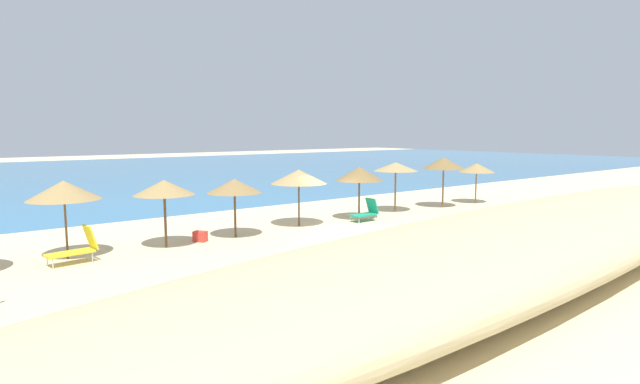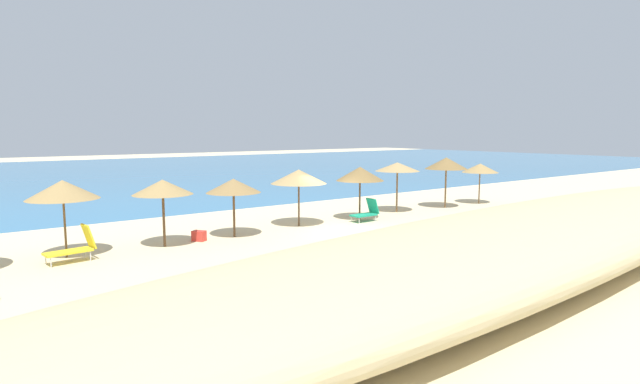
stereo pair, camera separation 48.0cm
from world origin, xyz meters
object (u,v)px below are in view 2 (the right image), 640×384
lounge_chair_0 (367,212)px  beach_umbrella_6 (397,167)px  beach_umbrella_1 (63,190)px  beach_umbrella_5 (360,174)px  beach_ball (533,204)px  beach_umbrella_2 (163,187)px  beach_umbrella_4 (299,177)px  beach_umbrella_8 (480,168)px  cooler_box (199,236)px  beach_umbrella_7 (446,163)px  beach_umbrella_3 (233,186)px  lounge_chair_2 (75,247)px

lounge_chair_0 → beach_umbrella_6: bearing=-72.1°
beach_umbrella_1 → beach_umbrella_5: bearing=-1.6°
beach_umbrella_6 → beach_ball: bearing=-23.7°
beach_umbrella_2 → beach_umbrella_4: bearing=4.3°
beach_umbrella_2 → beach_ball: (20.71, -2.78, -2.10)m
beach_umbrella_6 → beach_umbrella_8: (6.38, -0.63, -0.30)m
beach_ball → cooler_box: 19.47m
beach_umbrella_2 → lounge_chair_0: beach_umbrella_2 is taller
lounge_chair_0 → cooler_box: lounge_chair_0 is taller
beach_umbrella_6 → beach_ball: size_ratio=7.75×
lounge_chair_0 → cooler_box: size_ratio=2.75×
beach_umbrella_1 → beach_umbrella_6: (16.32, 0.16, 0.09)m
beach_umbrella_4 → beach_umbrella_8: 12.87m
beach_umbrella_1 → beach_ball: 24.34m
beach_umbrella_1 → beach_umbrella_7: (19.70, -0.35, 0.18)m
beach_umbrella_5 → cooler_box: beach_umbrella_5 is taller
beach_umbrella_7 → beach_umbrella_8: size_ratio=1.19×
beach_umbrella_3 → cooler_box: (-1.51, 0.12, -1.93)m
beach_umbrella_6 → beach_umbrella_7: bearing=-8.6°
beach_umbrella_6 → lounge_chair_2: beach_umbrella_6 is taller
lounge_chair_0 → beach_ball: lounge_chair_0 is taller
beach_umbrella_1 → lounge_chair_0: 13.34m
beach_umbrella_1 → beach_umbrella_4: beach_umbrella_1 is taller
beach_umbrella_6 → lounge_chair_0: size_ratio=1.92×
beach_umbrella_7 → lounge_chair_2: size_ratio=1.76×
beach_umbrella_2 → beach_umbrella_3: 2.97m
beach_umbrella_1 → beach_umbrella_8: 22.70m
beach_umbrella_7 → lounge_chair_2: beach_umbrella_7 is taller
beach_umbrella_2 → cooler_box: (1.46, 0.17, -2.07)m
lounge_chair_2 → beach_ball: (23.89, -2.39, -0.34)m
beach_umbrella_3 → beach_umbrella_7: (13.41, 0.03, 0.42)m
beach_umbrella_8 → cooler_box: (-17.91, 0.20, -1.95)m
beach_umbrella_5 → lounge_chair_0: beach_umbrella_5 is taller
beach_umbrella_4 → beach_umbrella_6: beach_umbrella_6 is taller
beach_ball → cooler_box: (-19.25, 2.95, 0.03)m
beach_umbrella_5 → beach_ball: beach_umbrella_5 is taller
beach_umbrella_3 → beach_umbrella_8: beach_umbrella_8 is taller
beach_umbrella_4 → beach_umbrella_3: bearing=-173.0°
beach_umbrella_4 → cooler_box: beach_umbrella_4 is taller
lounge_chair_2 → cooler_box: 4.69m
lounge_chair_2 → beach_umbrella_5: bearing=-95.9°
beach_umbrella_8 → lounge_chair_0: beach_umbrella_8 is taller
beach_umbrella_2 → lounge_chair_2: 3.66m
beach_umbrella_1 → beach_umbrella_3: 6.30m
beach_umbrella_2 → beach_ball: beach_umbrella_2 is taller
beach_umbrella_1 → cooler_box: bearing=-3.2°
beach_umbrella_2 → lounge_chair_2: (-3.19, -0.39, -1.76)m
cooler_box → beach_umbrella_6: bearing=2.1°
beach_umbrella_3 → lounge_chair_2: size_ratio=1.48×
beach_ball → cooler_box: cooler_box is taller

